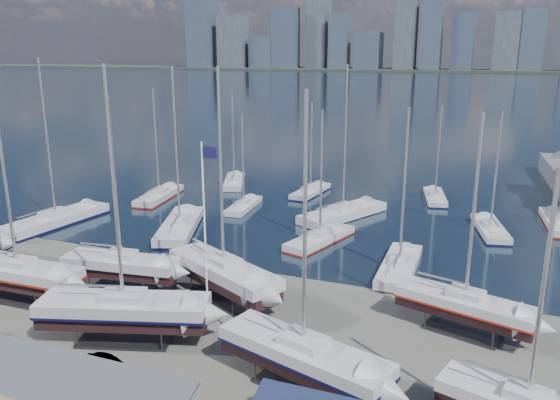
% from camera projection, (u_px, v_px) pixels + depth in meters
% --- Properties ---
extents(ground, '(1400.00, 1400.00, 0.00)m').
position_uv_depth(ground, '(206.00, 323.00, 38.60)').
color(ground, '#605E59').
rests_on(ground, ground).
extents(water, '(1400.00, 600.00, 0.40)m').
position_uv_depth(water, '(462.00, 86.00, 317.95)').
color(water, '#192E3B').
rests_on(water, ground).
extents(far_shore, '(1400.00, 80.00, 2.20)m').
position_uv_depth(far_shore, '(477.00, 71.00, 551.89)').
color(far_shore, '#2D332D').
rests_on(far_shore, ground).
extents(skyline, '(639.14, 43.80, 107.69)m').
position_uv_depth(skyline, '(472.00, 31.00, 539.07)').
color(skyline, '#475166').
rests_on(skyline, far_shore).
extents(sailboat_cradle_1, '(10.59, 3.18, 16.94)m').
position_uv_depth(sailboat_cradle_1, '(18.00, 274.00, 41.76)').
color(sailboat_cradle_1, '#2D2D33').
rests_on(sailboat_cradle_1, ground).
extents(sailboat_cradle_2, '(9.72, 3.74, 15.51)m').
position_uv_depth(sailboat_cradle_2, '(121.00, 265.00, 43.68)').
color(sailboat_cradle_2, '#2D2D33').
rests_on(sailboat_cradle_2, ground).
extents(sailboat_cradle_3, '(11.60, 6.29, 17.90)m').
position_uv_depth(sailboat_cradle_3, '(124.00, 310.00, 35.76)').
color(sailboat_cradle_3, '#2D2D33').
rests_on(sailboat_cradle_3, ground).
extents(sailboat_cradle_4, '(11.06, 7.68, 17.62)m').
position_uv_depth(sailboat_cradle_4, '(224.00, 273.00, 41.85)').
color(sailboat_cradle_4, '#2D2D33').
rests_on(sailboat_cradle_4, ground).
extents(sailboat_cradle_5, '(10.82, 5.84, 16.78)m').
position_uv_depth(sailboat_cradle_5, '(303.00, 356.00, 30.45)').
color(sailboat_cradle_5, '#2D2D33').
rests_on(sailboat_cradle_5, ground).
extents(sailboat_cradle_6, '(9.57, 5.07, 14.98)m').
position_uv_depth(sailboat_cradle_6, '(465.00, 306.00, 36.74)').
color(sailboat_cradle_6, '#2D2D33').
rests_on(sailboat_cradle_6, ground).
extents(sailboat_moored_0, '(5.05, 12.96, 18.87)m').
position_uv_depth(sailboat_moored_0, '(56.00, 222.00, 60.59)').
color(sailboat_moored_0, black).
rests_on(sailboat_moored_0, water).
extents(sailboat_moored_1, '(4.18, 10.26, 14.89)m').
position_uv_depth(sailboat_moored_1, '(159.00, 197.00, 71.11)').
color(sailboat_moored_1, black).
rests_on(sailboat_moored_1, water).
extents(sailboat_moored_2, '(5.81, 9.51, 13.91)m').
position_uv_depth(sailboat_moored_2, '(234.00, 183.00, 78.86)').
color(sailboat_moored_2, black).
rests_on(sailboat_moored_2, water).
extents(sailboat_moored_3, '(7.35, 12.47, 18.01)m').
position_uv_depth(sailboat_moored_3, '(180.00, 229.00, 58.30)').
color(sailboat_moored_3, black).
rests_on(sailboat_moored_3, water).
extents(sailboat_moored_4, '(2.87, 8.06, 11.93)m').
position_uv_depth(sailboat_moored_4, '(244.00, 206.00, 66.62)').
color(sailboat_moored_4, black).
rests_on(sailboat_moored_4, water).
extents(sailboat_moored_5, '(3.36, 8.90, 12.98)m').
position_uv_depth(sailboat_moored_5, '(311.00, 192.00, 73.45)').
color(sailboat_moored_5, black).
rests_on(sailboat_moored_5, water).
extents(sailboat_moored_6, '(5.21, 9.68, 13.94)m').
position_uv_depth(sailboat_moored_6, '(320.00, 240.00, 54.73)').
color(sailboat_moored_6, black).
rests_on(sailboat_moored_6, water).
extents(sailboat_moored_7, '(8.41, 12.22, 18.11)m').
position_uv_depth(sailboat_moored_7, '(343.00, 215.00, 63.04)').
color(sailboat_moored_7, black).
rests_on(sailboat_moored_7, water).
extents(sailboat_moored_8, '(3.93, 8.77, 12.67)m').
position_uv_depth(sailboat_moored_8, '(435.00, 198.00, 70.56)').
color(sailboat_moored_8, black).
rests_on(sailboat_moored_8, water).
extents(sailboat_moored_9, '(2.85, 9.90, 14.91)m').
position_uv_depth(sailboat_moored_9, '(399.00, 268.00, 47.57)').
color(sailboat_moored_9, black).
rests_on(sailboat_moored_9, water).
extents(sailboat_moored_10, '(4.37, 9.31, 13.43)m').
position_uv_depth(sailboat_moored_10, '(490.00, 230.00, 57.85)').
color(sailboat_moored_10, black).
rests_on(sailboat_moored_10, water).
extents(sailboat_moored_11, '(3.42, 9.83, 14.44)m').
position_uv_depth(sailboat_moored_11, '(558.00, 224.00, 59.85)').
color(sailboat_moored_11, black).
rests_on(sailboat_moored_11, water).
extents(car_b, '(4.00, 1.62, 1.29)m').
position_uv_depth(car_b, '(106.00, 370.00, 31.74)').
color(car_b, gray).
rests_on(car_b, ground).
extents(car_c, '(3.56, 5.57, 1.43)m').
position_uv_depth(car_c, '(61.00, 385.00, 30.21)').
color(car_c, gray).
rests_on(car_c, ground).
extents(flagpole, '(1.14, 0.12, 12.96)m').
position_uv_depth(flagpole, '(206.00, 223.00, 36.33)').
color(flagpole, white).
rests_on(flagpole, ground).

